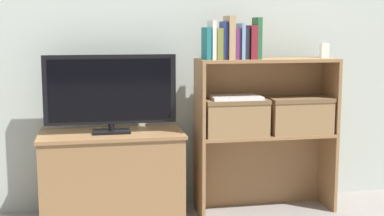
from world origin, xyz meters
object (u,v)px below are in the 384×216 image
at_px(tv, 111,91).
at_px(book_plum, 235,44).
at_px(tv_stand, 112,175).
at_px(book_forest, 257,38).
at_px(laptop, 235,97).
at_px(book_olive, 218,44).
at_px(book_navy, 223,40).
at_px(book_charcoal, 245,43).
at_px(book_maroon, 251,42).
at_px(baby_monitor, 324,51).
at_px(storage_basket_right, 298,113).
at_px(book_teal, 206,43).
at_px(book_skyblue, 240,41).
at_px(book_ivory, 212,40).
at_px(book_tan, 229,38).

xyz_separation_m(tv, book_plum, (0.73, -0.08, 0.27)).
relative_size(tv_stand, book_forest, 3.48).
bearing_deg(laptop, book_olive, -173.52).
bearing_deg(book_navy, book_charcoal, 0.00).
distance_m(book_maroon, baby_monitor, 0.48).
distance_m(baby_monitor, storage_basket_right, 0.42).
relative_size(book_teal, book_skyblue, 0.89).
bearing_deg(book_forest, book_charcoal, 180.00).
xyz_separation_m(book_ivory, book_navy, (0.07, 0.00, -0.00)).
xyz_separation_m(tv_stand, book_maroon, (0.83, -0.08, 0.79)).
distance_m(book_navy, laptop, 0.35).
height_order(tv_stand, book_charcoal, book_charcoal).
bearing_deg(book_teal, tv_stand, 171.63).
height_order(book_teal, baby_monitor, book_teal).
xyz_separation_m(tv_stand, storage_basket_right, (1.14, -0.07, 0.35)).
distance_m(book_forest, baby_monitor, 0.45).
bearing_deg(book_skyblue, baby_monitor, 2.89).
bearing_deg(book_maroon, book_tan, 180.00).
distance_m(book_tan, book_forest, 0.17).
distance_m(book_tan, book_skyblue, 0.07).
xyz_separation_m(book_olive, storage_basket_right, (0.52, 0.01, -0.43)).
distance_m(tv, book_ivory, 0.66).
xyz_separation_m(book_maroon, baby_monitor, (0.48, 0.03, -0.05)).
bearing_deg(book_forest, book_maroon, 180.00).
height_order(book_ivory, book_forest, book_forest).
xyz_separation_m(tv, book_skyblue, (0.76, -0.08, 0.29)).
relative_size(book_teal, book_charcoal, 1.00).
bearing_deg(laptop, book_forest, -5.66).
bearing_deg(baby_monitor, book_olive, -177.68).
xyz_separation_m(book_skyblue, laptop, (-0.03, 0.01, -0.33)).
height_order(tv_stand, baby_monitor, baby_monitor).
height_order(book_teal, book_skyblue, book_skyblue).
bearing_deg(storage_basket_right, book_forest, -177.43).
bearing_deg(book_ivory, storage_basket_right, 1.30).
distance_m(book_teal, book_plum, 0.18).
height_order(book_ivory, book_olive, book_ivory).
bearing_deg(book_tan, tv_stand, 173.27).
bearing_deg(book_maroon, tv_stand, 174.35).
height_order(book_tan, baby_monitor, book_tan).
xyz_separation_m(book_navy, storage_basket_right, (0.49, 0.01, -0.45)).
bearing_deg(book_teal, book_ivory, 0.00).
bearing_deg(book_forest, book_skyblue, 180.00).
height_order(tv, book_skyblue, book_skyblue).
distance_m(book_olive, laptop, 0.34).
bearing_deg(tv_stand, book_maroon, -5.65).
relative_size(book_tan, storage_basket_right, 0.66).
distance_m(book_teal, book_tan, 0.14).
xyz_separation_m(storage_basket_right, laptop, (-0.41, 0.00, 0.11)).
bearing_deg(book_skyblue, book_maroon, 0.00).
xyz_separation_m(book_ivory, storage_basket_right, (0.56, 0.01, -0.45)).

